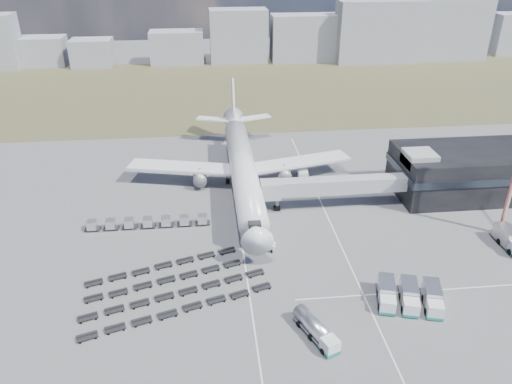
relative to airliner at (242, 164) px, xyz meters
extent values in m
plane|color=#565659|center=(0.00, -32.38, -5.29)|extent=(420.00, 420.00, 0.00)
cube|color=#4A492C|center=(0.00, 77.62, -5.29)|extent=(420.00, 90.00, 0.01)
cube|color=silver|center=(-2.00, -27.38, -5.29)|extent=(0.25, 110.00, 0.01)
cube|color=silver|center=(16.00, -27.38, -5.29)|extent=(0.25, 110.00, 0.01)
cube|color=silver|center=(25.00, -40.38, -5.29)|extent=(40.00, 0.25, 0.01)
cube|color=black|center=(48.00, -8.38, -0.29)|extent=(30.00, 16.00, 10.00)
cube|color=#262D38|center=(48.00, -8.38, 0.91)|extent=(30.40, 16.40, 1.60)
cube|color=#939399|center=(36.00, -10.38, 4.21)|extent=(6.00, 6.00, 3.00)
cube|color=#939399|center=(18.10, -11.88, -0.19)|extent=(29.80, 3.00, 3.00)
cube|color=#939399|center=(4.70, -12.38, -0.19)|extent=(4.00, 3.60, 3.40)
cylinder|color=slate|center=(6.20, -11.88, -2.74)|extent=(0.70, 0.70, 5.10)
cylinder|color=black|center=(6.20, -11.88, -4.84)|extent=(1.40, 0.90, 1.40)
cylinder|color=silver|center=(0.00, -2.38, 0.01)|extent=(5.60, 48.00, 5.60)
cone|color=silver|center=(0.00, -28.88, 0.01)|extent=(5.60, 5.00, 5.60)
cone|color=silver|center=(0.00, 25.62, 0.81)|extent=(5.60, 8.00, 5.60)
cube|color=black|center=(0.00, -26.88, 0.81)|extent=(2.20, 2.00, 0.80)
cube|color=silver|center=(-13.00, 2.62, -1.19)|extent=(25.59, 11.38, 0.50)
cube|color=silver|center=(13.00, 2.62, -1.19)|extent=(25.59, 11.38, 0.50)
cylinder|color=slate|center=(-9.50, 0.62, -2.89)|extent=(3.00, 5.00, 3.00)
cylinder|color=slate|center=(9.50, 0.62, -2.89)|extent=(3.00, 5.00, 3.00)
cube|color=silver|center=(-5.50, 27.62, 1.21)|extent=(9.49, 5.63, 0.35)
cube|color=silver|center=(5.50, 27.62, 1.21)|extent=(9.49, 5.63, 0.35)
cube|color=silver|center=(0.00, 28.62, 6.51)|extent=(0.50, 9.06, 11.45)
cylinder|color=slate|center=(0.00, -23.38, -4.04)|extent=(0.50, 0.50, 2.50)
cylinder|color=slate|center=(-3.20, 1.62, -4.04)|extent=(0.60, 0.60, 2.50)
cylinder|color=slate|center=(3.20, 1.62, -4.04)|extent=(0.60, 0.60, 2.50)
cylinder|color=black|center=(0.00, -23.38, -4.79)|extent=(0.50, 1.20, 1.20)
cube|color=#90939D|center=(-77.58, 124.90, 0.65)|extent=(23.15, 12.00, 11.88)
cube|color=#90939D|center=(-54.22, 120.77, 0.33)|extent=(17.00, 12.00, 11.25)
cube|color=#90939D|center=(-18.48, 122.43, 1.56)|extent=(22.80, 12.00, 13.71)
cube|color=#90939D|center=(8.34, 122.30, 5.84)|extent=(24.72, 12.00, 22.27)
cube|color=#90939D|center=(43.84, 121.13, 4.59)|extent=(42.43, 12.00, 19.77)
cube|color=#90939D|center=(68.07, 115.46, 7.61)|extent=(35.47, 12.00, 25.81)
cube|color=#90939D|center=(92.42, 117.48, 7.63)|extent=(51.07, 12.00, 25.85)
cube|color=#90939D|center=(135.00, 125.36, 3.85)|extent=(16.12, 12.00, 18.29)
cube|color=silver|center=(7.75, -51.69, -4.01)|extent=(2.79, 2.79, 2.04)
cube|color=#14736F|center=(7.75, -51.69, -4.80)|extent=(2.90, 2.90, 0.44)
cylinder|color=silver|center=(6.08, -47.68, -3.61)|extent=(4.61, 7.00, 2.22)
cube|color=slate|center=(6.08, -47.68, -4.63)|extent=(4.53, 6.96, 0.31)
cylinder|color=black|center=(6.59, -48.90, -4.85)|extent=(2.50, 1.79, 0.98)
cube|color=silver|center=(2.38, -26.04, -4.62)|extent=(3.30, 2.61, 1.35)
cube|color=silver|center=(14.12, 2.07, -3.87)|extent=(2.64, 5.53, 2.50)
cube|color=#14736F|center=(14.12, 2.07, -4.89)|extent=(2.74, 5.62, 0.40)
cube|color=silver|center=(18.29, -44.52, -3.98)|extent=(2.83, 2.76, 2.22)
cube|color=#14736F|center=(18.29, -44.52, -4.84)|extent=(2.95, 2.88, 0.46)
cube|color=silver|center=(19.21, -41.10, -3.57)|extent=(3.56, 5.12, 2.63)
cube|color=silver|center=(21.60, -45.42, -3.98)|extent=(2.83, 2.76, 2.22)
cube|color=#14736F|center=(21.60, -45.42, -4.84)|extent=(2.95, 2.88, 0.46)
cube|color=silver|center=(22.53, -42.00, -3.57)|extent=(3.56, 5.12, 2.63)
cube|color=silver|center=(24.92, -46.32, -3.98)|extent=(2.83, 2.76, 2.22)
cube|color=#14736F|center=(24.92, -46.32, -4.84)|extent=(2.95, 2.88, 0.46)
cube|color=silver|center=(25.85, -42.90, -3.57)|extent=(3.56, 5.12, 2.63)
cube|color=silver|center=(46.24, -28.63, -3.45)|extent=(2.63, 5.00, 2.82)
cube|color=black|center=(-30.27, -15.99, -4.96)|extent=(2.86, 1.76, 0.20)
cube|color=silver|center=(-30.27, -15.99, -4.03)|extent=(1.76, 1.76, 1.65)
cube|color=black|center=(-26.76, -15.99, -4.96)|extent=(2.86, 1.76, 0.20)
cube|color=silver|center=(-26.76, -15.99, -4.03)|extent=(1.76, 1.76, 1.65)
cube|color=black|center=(-23.24, -15.99, -4.96)|extent=(2.86, 1.76, 0.20)
cube|color=silver|center=(-23.24, -15.99, -4.03)|extent=(1.76, 1.76, 1.65)
cube|color=black|center=(-19.72, -15.98, -4.96)|extent=(2.86, 1.76, 0.20)
cube|color=silver|center=(-19.72, -15.98, -4.03)|extent=(1.76, 1.76, 1.65)
cube|color=black|center=(-16.20, -15.98, -4.96)|extent=(2.86, 1.76, 0.20)
cube|color=silver|center=(-16.20, -15.98, -4.03)|extent=(1.76, 1.76, 1.65)
cube|color=black|center=(-12.68, -15.98, -4.96)|extent=(2.86, 1.76, 0.20)
cube|color=silver|center=(-12.68, -15.98, -4.03)|extent=(1.76, 1.76, 1.65)
cube|color=black|center=(-9.16, -15.98, -4.96)|extent=(2.86, 1.76, 0.20)
cube|color=silver|center=(-9.16, -15.98, -4.03)|extent=(1.76, 1.76, 1.65)
cube|color=black|center=(-12.80, -41.24, -4.94)|extent=(29.98, 10.87, 0.70)
cube|color=black|center=(-14.05, -37.36, -4.94)|extent=(29.98, 10.87, 0.70)
cube|color=black|center=(-15.29, -33.49, -4.94)|extent=(26.28, 9.69, 0.70)
cube|color=black|center=(-16.54, -29.61, -4.94)|extent=(26.28, 9.69, 0.70)
cube|color=#565659|center=(47.17, -25.30, -5.13)|extent=(2.17, 2.17, 0.33)
camera|label=1|loc=(-7.53, -100.68, 45.71)|focal=35.00mm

